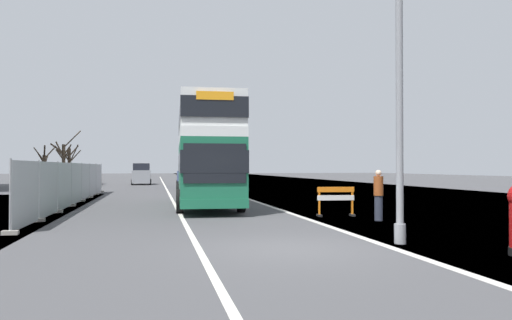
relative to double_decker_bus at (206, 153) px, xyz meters
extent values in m
cube|color=#424244|center=(0.68, -12.78, -2.68)|extent=(140.00, 280.00, 0.10)
cube|color=#B2AFA8|center=(3.06, -12.78, -2.63)|extent=(0.24, 196.00, 0.01)
cube|color=silver|center=(-1.44, -12.78, -2.63)|extent=(0.16, 168.00, 0.01)
cube|color=#196042|center=(0.00, 0.01, -0.91)|extent=(3.04, 11.36, 2.73)
cube|color=silver|center=(0.00, 0.01, 0.65)|extent=(3.04, 11.36, 0.40)
cube|color=silver|center=(0.00, 0.01, 1.58)|extent=(3.01, 11.25, 1.46)
cube|color=black|center=(0.00, 0.01, -0.51)|extent=(3.07, 11.47, 0.87)
cube|color=black|center=(0.00, 0.01, 1.58)|extent=(3.05, 11.42, 0.80)
cube|color=black|center=(-0.24, -5.64, -0.57)|extent=(2.36, 0.16, 1.50)
cube|color=orange|center=(-0.24, -5.64, 1.98)|extent=(1.41, 0.12, 0.32)
cube|color=#196042|center=(0.00, 0.01, -2.10)|extent=(3.07, 11.47, 0.36)
cylinder|color=black|center=(-1.43, -3.43, -2.13)|extent=(0.34, 1.01, 1.00)
cylinder|color=black|center=(1.14, -3.53, -2.13)|extent=(0.34, 1.01, 1.00)
cylinder|color=black|center=(-1.15, 3.16, -2.13)|extent=(0.34, 1.01, 1.00)
cylinder|color=black|center=(1.41, 3.05, -2.13)|extent=(0.34, 1.01, 1.00)
cylinder|color=gray|center=(3.56, -12.67, 2.05)|extent=(0.18, 0.18, 9.35)
cylinder|color=gray|center=(3.56, -12.67, -2.38)|extent=(0.29, 0.29, 0.50)
cube|color=orange|center=(4.46, -5.93, -1.59)|extent=(1.46, 0.23, 0.20)
cube|color=white|center=(4.46, -5.93, -1.91)|extent=(1.46, 0.23, 0.20)
cube|color=orange|center=(3.81, -5.86, -2.11)|extent=(0.08, 0.08, 1.04)
cube|color=black|center=(3.81, -5.86, -2.59)|extent=(0.18, 0.45, 0.08)
cube|color=orange|center=(5.11, -6.00, -2.11)|extent=(0.08, 0.08, 1.04)
cube|color=black|center=(5.11, -6.00, -2.59)|extent=(0.18, 0.45, 0.08)
cube|color=#A8AAAD|center=(-6.45, -7.26, -1.54)|extent=(0.04, 3.26, 2.07)
cube|color=#A8AAAD|center=(-6.45, -3.86, -1.54)|extent=(0.04, 3.26, 2.07)
cube|color=#A8AAAD|center=(-6.45, -0.46, -1.54)|extent=(0.04, 3.26, 2.07)
cube|color=#A8AAAD|center=(-6.45, 2.94, -1.54)|extent=(0.04, 3.26, 2.07)
cube|color=#A8AAAD|center=(-6.45, 6.34, -1.54)|extent=(0.04, 3.26, 2.07)
cube|color=#A8AAAD|center=(-6.45, 9.74, -1.54)|extent=(0.04, 3.26, 2.07)
cube|color=#A8AAAD|center=(-6.45, 13.14, -1.54)|extent=(0.04, 3.26, 2.07)
cylinder|color=#939699|center=(-6.45, -8.96, -1.54)|extent=(0.06, 0.06, 2.17)
cube|color=gray|center=(-6.45, -8.96, -2.57)|extent=(0.44, 0.20, 0.12)
cylinder|color=#939699|center=(-6.45, -5.56, -1.54)|extent=(0.06, 0.06, 2.17)
cube|color=gray|center=(-6.45, -5.56, -2.57)|extent=(0.44, 0.20, 0.12)
cylinder|color=#939699|center=(-6.45, -2.16, -1.54)|extent=(0.06, 0.06, 2.17)
cube|color=gray|center=(-6.45, -2.16, -2.57)|extent=(0.44, 0.20, 0.12)
cylinder|color=#939699|center=(-6.45, 1.24, -1.54)|extent=(0.06, 0.06, 2.17)
cube|color=gray|center=(-6.45, 1.24, -2.57)|extent=(0.44, 0.20, 0.12)
cylinder|color=#939699|center=(-6.45, 4.64, -1.54)|extent=(0.06, 0.06, 2.17)
cube|color=gray|center=(-6.45, 4.64, -2.57)|extent=(0.44, 0.20, 0.12)
cylinder|color=#939699|center=(-6.45, 8.04, -1.54)|extent=(0.06, 0.06, 2.17)
cube|color=gray|center=(-6.45, 8.04, -2.57)|extent=(0.44, 0.20, 0.12)
cylinder|color=#939699|center=(-6.45, 11.44, -1.54)|extent=(0.06, 0.06, 2.17)
cube|color=gray|center=(-6.45, 11.44, -2.57)|extent=(0.44, 0.20, 0.12)
cylinder|color=#939699|center=(-6.45, 14.84, -1.54)|extent=(0.06, 0.06, 2.17)
cube|color=gray|center=(-6.45, 14.84, -2.57)|extent=(0.44, 0.20, 0.12)
cube|color=slate|center=(0.45, 16.14, -1.79)|extent=(1.83, 4.02, 1.33)
cube|color=black|center=(0.45, 16.14, -0.79)|extent=(1.68, 2.21, 0.67)
cylinder|color=black|center=(1.37, 17.39, -2.33)|extent=(0.20, 0.60, 0.60)
cylinder|color=black|center=(-0.46, 17.39, -2.33)|extent=(0.20, 0.60, 0.60)
cylinder|color=black|center=(1.37, 14.89, -2.33)|extent=(0.20, 0.60, 0.60)
cylinder|color=black|center=(-0.46, 14.89, -2.33)|extent=(0.20, 0.60, 0.60)
cube|color=navy|center=(0.58, 23.06, -1.77)|extent=(1.71, 4.53, 1.35)
cube|color=black|center=(0.58, 23.06, -0.73)|extent=(1.57, 2.49, 0.73)
cylinder|color=black|center=(1.44, 24.46, -2.33)|extent=(0.20, 0.60, 0.60)
cylinder|color=black|center=(-0.27, 24.46, -2.33)|extent=(0.20, 0.60, 0.60)
cylinder|color=black|center=(1.44, 21.65, -2.33)|extent=(0.20, 0.60, 0.60)
cylinder|color=black|center=(-0.27, 21.65, -2.33)|extent=(0.20, 0.60, 0.60)
cube|color=gray|center=(-3.87, 31.06, -1.76)|extent=(1.89, 4.59, 1.38)
cube|color=black|center=(-3.87, 31.06, -0.69)|extent=(1.74, 2.52, 0.76)
cylinder|color=black|center=(-2.92, 32.49, -2.33)|extent=(0.20, 0.60, 0.60)
cylinder|color=black|center=(-4.82, 32.49, -2.33)|extent=(0.20, 0.60, 0.60)
cylinder|color=black|center=(-2.92, 29.64, -2.33)|extent=(0.20, 0.60, 0.60)
cylinder|color=black|center=(-4.82, 29.64, -2.33)|extent=(0.20, 0.60, 0.60)
cylinder|color=#4C3D2D|center=(-13.40, 28.63, -1.06)|extent=(0.33, 0.33, 3.13)
cylinder|color=#4C3D2D|center=(-12.88, 28.77, 0.76)|extent=(1.16, 0.43, 1.37)
cylinder|color=#4C3D2D|center=(-13.32, 29.10, -0.06)|extent=(0.30, 1.07, 1.28)
cylinder|color=#4C3D2D|center=(-13.74, 28.76, 0.18)|extent=(0.82, 0.40, 1.23)
cylinder|color=#4C3D2D|center=(-13.78, 28.15, 0.55)|extent=(0.90, 1.09, 1.39)
cylinder|color=#4C3D2D|center=(-13.24, 27.96, 0.85)|extent=(0.51, 1.48, 1.23)
cylinder|color=#4C3D2D|center=(-11.08, 25.91, -0.57)|extent=(0.32, 0.32, 4.11)
cylinder|color=#4C3D2D|center=(-10.27, 25.67, 1.98)|extent=(1.72, 0.60, 1.69)
cylinder|color=#4C3D2D|center=(-10.87, 26.38, 0.87)|extent=(0.57, 1.08, 0.94)
cylinder|color=#4C3D2D|center=(-11.56, 26.63, 1.01)|extent=(1.13, 1.60, 1.64)
cylinder|color=#4C3D2D|center=(-11.42, 25.88, 0.49)|extent=(0.81, 0.20, 1.10)
cylinder|color=#4C3D2D|center=(-11.40, 25.56, 0.80)|extent=(0.82, 0.86, 1.08)
cylinder|color=#4C3D2D|center=(-10.67, 25.44, 0.63)|extent=(0.97, 1.08, 1.66)
cylinder|color=#4C3D2D|center=(-10.79, 27.32, -0.74)|extent=(0.30, 0.30, 3.77)
cylinder|color=#4C3D2D|center=(-10.26, 27.37, 0.34)|extent=(1.15, 0.20, 1.33)
cylinder|color=#4C3D2D|center=(-10.45, 27.85, 0.91)|extent=(0.83, 1.19, 1.14)
cylinder|color=#4C3D2D|center=(-10.92, 27.84, 0.68)|extent=(0.39, 1.14, 0.94)
cylinder|color=#4C3D2D|center=(-11.09, 27.59, 0.28)|extent=(0.77, 0.69, 1.02)
cylinder|color=#4C3D2D|center=(-11.55, 26.75, 0.93)|extent=(1.68, 1.31, 1.34)
cylinder|color=#4C3D2D|center=(-10.75, 26.78, 0.39)|extent=(0.21, 1.19, 1.21)
cylinder|color=#4C3D2D|center=(-10.32, 26.93, 0.54)|extent=(1.07, 0.92, 1.94)
cylinder|color=#2D3342|center=(5.37, -7.74, -2.18)|extent=(0.29, 0.29, 0.90)
cylinder|color=#99471E|center=(5.37, -7.74, -1.39)|extent=(0.34, 0.34, 0.69)
sphere|color=beige|center=(5.37, -7.74, -0.93)|extent=(0.22, 0.22, 0.22)
camera|label=1|loc=(-2.46, -23.86, -0.71)|focal=34.18mm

